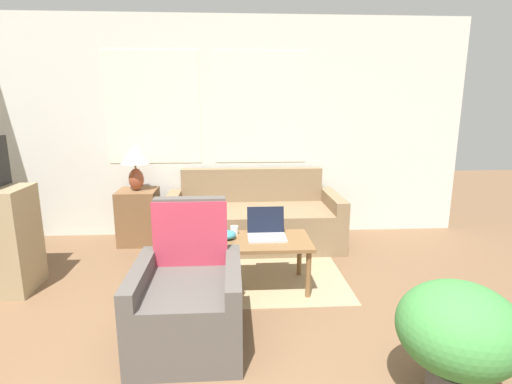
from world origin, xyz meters
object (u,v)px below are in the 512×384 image
(armchair, at_px, (189,302))
(table_lamp, at_px, (135,161))
(coffee_table, at_px, (259,246))
(laptop, at_px, (266,231))
(potted_plant, at_px, (458,332))
(cup_navy, at_px, (234,230))
(snack_bowl, at_px, (227,235))
(couch, at_px, (253,221))

(armchair, bearing_deg, table_lamp, 111.08)
(coffee_table, relative_size, laptop, 2.69)
(potted_plant, bearing_deg, laptop, 120.46)
(table_lamp, xyz_separation_m, cup_navy, (1.11, -1.09, -0.49))
(cup_navy, relative_size, snack_bowl, 0.46)
(table_lamp, height_order, cup_navy, table_lamp)
(armchair, bearing_deg, cup_navy, 71.20)
(laptop, bearing_deg, potted_plant, -59.54)
(laptop, height_order, potted_plant, laptop)
(armchair, xyz_separation_m, potted_plant, (1.50, -0.67, 0.13))
(laptop, distance_m, cup_navy, 0.30)
(armchair, height_order, cup_navy, armchair)
(couch, bearing_deg, coffee_table, -90.59)
(armchair, height_order, table_lamp, table_lamp)
(armchair, distance_m, laptop, 1.07)
(laptop, height_order, snack_bowl, laptop)
(cup_navy, height_order, snack_bowl, cup_navy)
(armchair, distance_m, cup_navy, 1.02)
(couch, distance_m, armchair, 1.99)
(laptop, height_order, cup_navy, laptop)
(couch, distance_m, cup_navy, 1.02)
(snack_bowl, bearing_deg, potted_plant, -50.05)
(snack_bowl, bearing_deg, couch, 74.87)
(coffee_table, bearing_deg, laptop, 46.73)
(couch, bearing_deg, cup_navy, -103.16)
(armchair, height_order, laptop, armchair)
(table_lamp, distance_m, cup_navy, 1.63)
(armchair, height_order, coffee_table, armchair)
(couch, xyz_separation_m, cup_navy, (-0.23, -0.97, 0.21))
(cup_navy, height_order, potted_plant, potted_plant)
(armchair, bearing_deg, couch, 74.01)
(couch, height_order, snack_bowl, couch)
(snack_bowl, bearing_deg, coffee_table, -8.40)
(couch, bearing_deg, table_lamp, 174.81)
(couch, height_order, potted_plant, couch)
(laptop, xyz_separation_m, cup_navy, (-0.29, 0.09, -0.02))
(armchair, relative_size, potted_plant, 1.39)
(cup_navy, distance_m, potted_plant, 2.00)
(table_lamp, bearing_deg, coffee_table, -43.44)
(potted_plant, bearing_deg, cup_navy, 126.24)
(laptop, xyz_separation_m, potted_plant, (0.90, -1.53, -0.08))
(snack_bowl, height_order, potted_plant, potted_plant)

